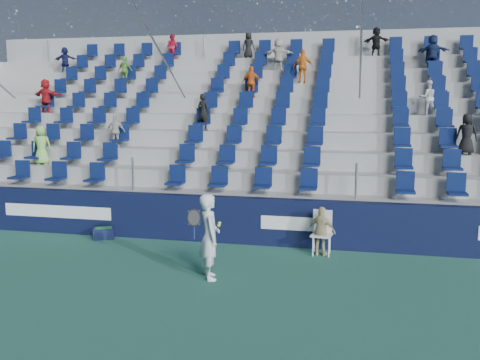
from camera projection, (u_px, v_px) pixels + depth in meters
ground at (200, 283)px, 10.79m from camera, size 70.00×70.00×0.00m
sponsor_wall at (236, 220)px, 13.74m from camera, size 24.00×0.32×1.20m
grandstand at (269, 144)px, 18.42m from camera, size 24.00×8.17×6.63m
tennis_player at (210, 236)px, 10.95m from camera, size 0.73×0.77×1.78m
line_judge_chair at (322, 229)px, 12.78m from camera, size 0.52×0.53×1.05m
line_judge at (322, 231)px, 12.62m from camera, size 0.74×0.48×1.18m
ball_bin at (104, 233)px, 14.18m from camera, size 0.64×0.54×0.30m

